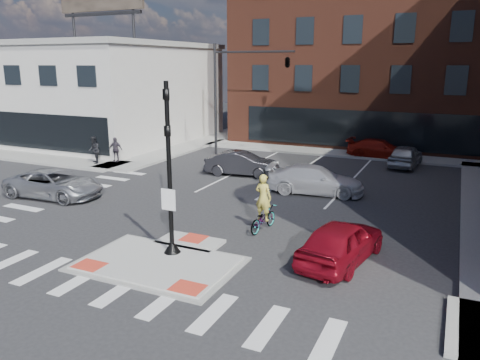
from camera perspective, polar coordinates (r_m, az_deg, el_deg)
The scene contains 19 objects.
ground at distance 16.75m, azimuth -8.99°, elevation -9.54°, with size 120.00×120.00×0.00m, color #28282B.
refuge_island at distance 16.53m, azimuth -9.50°, elevation -9.69°, with size 5.40×4.65×0.13m.
sidewalk_nw at distance 38.38m, azimuth -17.24°, elevation 3.58°, with size 23.50×20.50×0.15m.
sidewalk_n at distance 35.73m, azimuth 15.28°, elevation 2.97°, with size 26.00×3.00×0.15m, color gray.
building_nw at distance 44.87m, azimuth -18.63°, elevation 10.27°, with size 20.40×16.40×14.40m.
building_n at distance 45.02m, azimuth 18.22°, elevation 14.87°, with size 24.40×18.40×15.50m.
building_far_left at distance 65.91m, azimuth 14.09°, elevation 12.24°, with size 10.00×12.00×10.00m, color slate.
building_far_right at distance 66.65m, azimuth 25.76°, elevation 12.17°, with size 12.00×12.00×12.00m, color brown.
signal_pole at distance 16.27m, azimuth -8.53°, elevation -1.42°, with size 0.60×0.60×5.98m.
mast_arm_signal at distance 32.99m, azimuth 3.30°, elevation 13.29°, with size 6.10×2.24×8.00m.
silver_suv at distance 25.51m, azimuth -21.70°, elevation -0.43°, with size 2.34×5.07×1.41m, color #A8AAAF.
red_sedan at distance 16.43m, azimuth 12.26°, elevation -7.34°, with size 1.77×4.41×1.50m, color maroon.
white_pickup at distance 24.72m, azimuth 9.16°, elevation 0.02°, with size 2.04×5.01×1.45m, color white.
bg_car_dark at distance 28.38m, azimuth 0.23°, elevation 2.02°, with size 1.53×4.39×1.45m, color #25252A.
bg_car_silver at distance 32.65m, azimuth 19.53°, elevation 2.81°, with size 1.73×4.30×1.46m, color #AFB3B7.
bg_car_red at distance 35.00m, azimuth 16.69°, elevation 3.65°, with size 1.89×4.64×1.35m, color maroon.
cyclist at distance 19.02m, azimuth 2.83°, elevation -3.89°, with size 0.90×1.98×2.37m.
pedestrian_a at distance 32.49m, azimuth -17.38°, elevation 3.53°, with size 0.89×0.69×1.83m, color black.
pedestrian_b at distance 32.70m, azimuth -14.94°, elevation 3.61°, with size 0.97×0.41×1.66m, color #342F39.
Camera 1 is at (8.72, -12.65, 6.67)m, focal length 35.00 mm.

